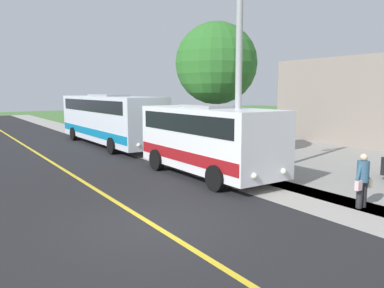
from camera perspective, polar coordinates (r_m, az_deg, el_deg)
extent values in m
plane|color=#477238|center=(9.78, -5.76, -12.15)|extent=(120.00, 120.00, 0.00)
cube|color=black|center=(9.78, -5.76, -12.13)|extent=(8.00, 100.00, 0.01)
cube|color=#9E9991|center=(12.93, 15.19, -7.36)|extent=(2.40, 100.00, 0.01)
cube|color=gold|center=(9.78, -5.76, -12.10)|extent=(0.16, 100.00, 0.00)
cube|color=white|center=(14.97, 2.47, 0.95)|extent=(2.42, 6.70, 2.36)
cube|color=maroon|center=(15.06, 2.46, -1.43)|extent=(2.46, 6.56, 0.44)
cube|color=black|center=(14.91, 2.49, 3.36)|extent=(2.46, 6.03, 0.70)
cube|color=gray|center=(14.87, 2.50, 5.70)|extent=(1.45, 2.01, 0.12)
cylinder|color=black|center=(14.38, 11.28, -3.86)|extent=(0.25, 0.90, 0.90)
cylinder|color=black|center=(12.81, 3.57, -5.17)|extent=(0.25, 0.90, 0.90)
cylinder|color=black|center=(17.50, 1.63, -1.61)|extent=(0.25, 0.90, 0.90)
cylinder|color=black|center=(16.24, -5.36, -2.39)|extent=(0.25, 0.90, 0.90)
sphere|color=#F2EACC|center=(13.07, 13.63, -4.00)|extent=(0.20, 0.20, 0.20)
sphere|color=#F2EACC|center=(12.14, 9.36, -4.79)|extent=(0.20, 0.20, 0.20)
cube|color=silver|center=(24.26, -12.43, 3.85)|extent=(2.46, 11.19, 2.70)
cube|color=#0C72A5|center=(24.33, -12.37, 1.98)|extent=(2.50, 10.96, 0.44)
cube|color=black|center=(24.22, -12.49, 5.74)|extent=(2.50, 10.07, 0.70)
cube|color=gray|center=(24.20, -12.53, 7.18)|extent=(1.48, 3.36, 0.12)
cylinder|color=black|center=(21.75, -5.96, 0.24)|extent=(0.25, 0.90, 0.90)
cylinder|color=black|center=(20.73, -11.98, -0.28)|extent=(0.25, 0.90, 0.90)
cylinder|color=black|center=(28.03, -12.61, 1.81)|extent=(0.25, 0.90, 0.90)
cylinder|color=black|center=(27.25, -17.44, 1.47)|extent=(0.25, 0.90, 0.90)
sphere|color=#F2EACC|center=(19.59, -4.47, 0.14)|extent=(0.20, 0.20, 0.20)
sphere|color=#F2EACC|center=(18.97, -8.03, -0.17)|extent=(0.20, 0.20, 0.20)
cylinder|color=#262628|center=(12.18, 24.43, -6.89)|extent=(0.18, 0.18, 0.77)
cylinder|color=#262628|center=(12.01, 23.93, -7.06)|extent=(0.18, 0.18, 0.77)
cylinder|color=#335972|center=(11.94, 24.37, -3.77)|extent=(0.34, 0.34, 0.61)
sphere|color=beige|center=(11.87, 24.48, -1.83)|extent=(0.21, 0.21, 0.21)
cylinder|color=#335972|center=(12.09, 24.84, -3.51)|extent=(0.26, 0.10, 0.55)
cube|color=beige|center=(12.21, 25.12, -5.36)|extent=(0.20, 0.12, 0.28)
cylinder|color=#335972|center=(11.79, 23.91, -3.74)|extent=(0.26, 0.10, 0.55)
cube|color=beige|center=(11.78, 23.80, -5.75)|extent=(0.20, 0.12, 0.28)
cylinder|color=#9E9EA3|center=(14.27, 7.09, 12.26)|extent=(0.24, 0.24, 8.88)
cylinder|color=brown|center=(19.32, 3.59, 2.73)|extent=(0.36, 0.36, 3.21)
sphere|color=#2D6B28|center=(19.29, 3.67, 12.03)|extent=(4.07, 4.07, 4.07)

